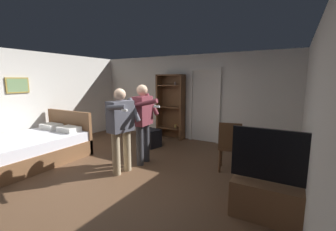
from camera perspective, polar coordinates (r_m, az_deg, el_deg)
name	(u,v)px	position (r m, az deg, el deg)	size (l,w,h in m)	color
ground_plane	(117,175)	(4.45, -13.08, -14.77)	(6.79, 6.79, 0.00)	brown
wall_back	(187,98)	(6.73, 5.04, 4.60)	(6.27, 0.12, 2.51)	silver
wall_left	(22,101)	(6.60, -33.51, 3.04)	(0.15, 6.41, 2.51)	silver
wall_right	(319,128)	(3.01, 34.32, -2.66)	(0.12, 6.41, 2.51)	silver
doorway_frame	(205,100)	(6.44, 9.42, 4.01)	(0.93, 0.08, 2.13)	white
bed	(35,147)	(5.80, -31.10, -7.02)	(1.58, 2.02, 1.02)	brown
bookshelf	(171,104)	(6.75, 0.78, 2.88)	(0.86, 0.32, 1.95)	brown
tv_flatscreen	(277,196)	(3.27, 26.21, -18.04)	(1.14, 0.40, 1.19)	brown
side_table	(258,154)	(4.35, 22.21, -9.23)	(0.56, 0.56, 0.70)	brown
laptop	(258,139)	(4.23, 22.15, -5.67)	(0.41, 0.41, 0.16)	black
bottle_on_table	(267,138)	(4.17, 24.26, -5.26)	(0.06, 0.06, 0.25)	#3D441C
wooden_chair	(230,145)	(4.48, 15.63, -7.27)	(0.49, 0.49, 0.99)	brown
person_blue_shirt	(121,125)	(4.26, -12.00, -2.31)	(0.64, 0.70, 1.63)	tan
person_striped_shirt	(143,118)	(4.69, -6.47, -0.72)	(0.72, 0.63, 1.69)	#333338
suitcase_dark	(150,138)	(6.04, -4.67, -5.73)	(0.54, 0.39, 0.47)	black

